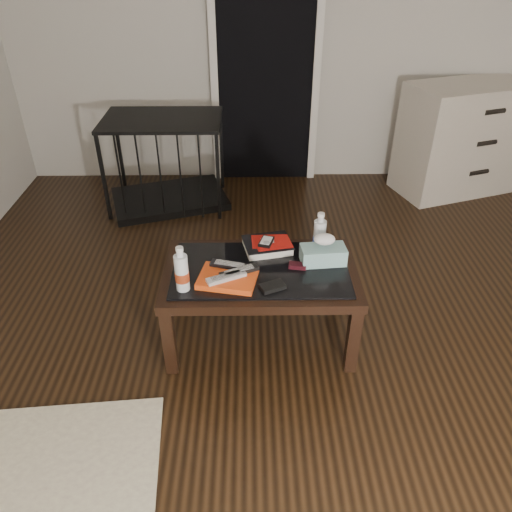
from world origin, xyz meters
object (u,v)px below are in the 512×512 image
at_px(coffee_table, 260,278).
at_px(tissue_box, 323,255).
at_px(water_bottle_left, 181,269).
at_px(dresser, 472,137).
at_px(pet_crate, 167,177).
at_px(textbook, 267,246).
at_px(water_bottle_right, 320,233).

height_order(coffee_table, tissue_box, tissue_box).
bearing_deg(tissue_box, water_bottle_left, -167.86).
bearing_deg(water_bottle_left, dresser, 43.33).
height_order(pet_crate, tissue_box, pet_crate).
bearing_deg(tissue_box, textbook, 150.65).
height_order(dresser, tissue_box, dresser).
distance_m(dresser, pet_crate, 2.56).
height_order(dresser, pet_crate, dresser).
bearing_deg(water_bottle_right, pet_crate, 124.87).
height_order(coffee_table, dresser, dresser).
distance_m(coffee_table, dresser, 2.63).
bearing_deg(pet_crate, dresser, -11.24).
height_order(textbook, water_bottle_right, water_bottle_right).
xyz_separation_m(coffee_table, pet_crate, (-0.72, 1.63, -0.17)).
distance_m(pet_crate, textbook, 1.66).
xyz_separation_m(water_bottle_right, tissue_box, (0.01, -0.09, -0.07)).
bearing_deg(water_bottle_right, tissue_box, -82.80).
relative_size(water_bottle_left, tissue_box, 1.03).
bearing_deg(coffee_table, dresser, 46.31).
distance_m(pet_crate, tissue_box, 1.92).
bearing_deg(pet_crate, water_bottle_left, -96.53).
xyz_separation_m(dresser, textbook, (-1.78, -1.72, 0.03)).
distance_m(textbook, tissue_box, 0.31).
relative_size(dresser, tissue_box, 5.64).
bearing_deg(dresser, pet_crate, 167.50).
xyz_separation_m(water_bottle_left, tissue_box, (0.70, 0.22, -0.07)).
xyz_separation_m(water_bottle_left, water_bottle_right, (0.69, 0.32, 0.00)).
distance_m(dresser, water_bottle_left, 3.02).
height_order(coffee_table, pet_crate, pet_crate).
height_order(dresser, textbook, dresser).
bearing_deg(water_bottle_right, dresser, 49.42).
height_order(water_bottle_left, water_bottle_right, same).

